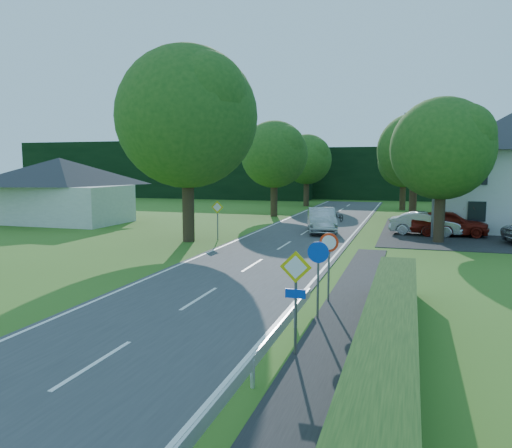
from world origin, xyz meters
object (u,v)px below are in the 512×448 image
(parked_car_silver_a, at_px, (425,223))
(parasol, at_px, (468,218))
(motorcycle, at_px, (339,217))
(moving_car, at_px, (322,220))
(parked_car_red, at_px, (449,223))
(streetlight, at_px, (432,168))

(parked_car_silver_a, height_order, parasol, parasol)
(motorcycle, bearing_deg, parked_car_silver_a, -23.38)
(parasol, bearing_deg, moving_car, -165.17)
(moving_car, xyz_separation_m, parked_car_silver_a, (6.75, 0.79, -0.08))
(moving_car, relative_size, parked_car_red, 1.04)
(motorcycle, xyz_separation_m, parked_car_red, (7.93, -5.65, 0.39))
(parked_car_silver_a, bearing_deg, parked_car_red, -84.61)
(streetlight, height_order, moving_car, streetlight)
(parked_car_red, bearing_deg, streetlight, 130.13)
(moving_car, relative_size, parasol, 2.19)
(motorcycle, xyz_separation_m, parked_car_silver_a, (6.50, -5.69, 0.31))
(moving_car, height_order, motorcycle, moving_car)
(parked_car_silver_a, bearing_deg, motorcycle, 52.45)
(parked_car_silver_a, xyz_separation_m, parasol, (2.73, 1.72, 0.29))
(parasol, bearing_deg, parked_car_silver_a, -147.84)
(parked_car_silver_a, bearing_deg, streetlight, -162.01)
(parked_car_red, distance_m, parked_car_silver_a, 1.43)
(moving_car, bearing_deg, parked_car_red, -7.84)
(parasol, bearing_deg, streetlight, -132.35)
(motorcycle, bearing_deg, streetlight, -26.90)
(streetlight, bearing_deg, moving_car, 178.30)
(streetlight, relative_size, moving_car, 1.57)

